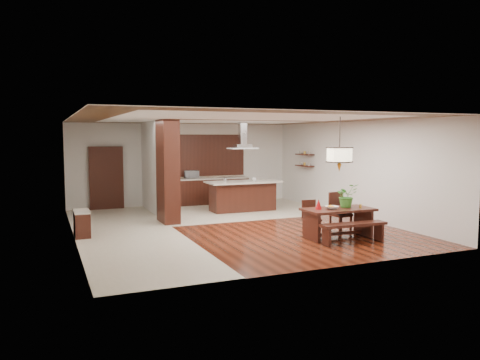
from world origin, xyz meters
name	(u,v)px	position (x,y,z in m)	size (l,w,h in m)	color
room_shell	(230,150)	(0.00, 0.00, 2.06)	(9.00, 9.04, 2.92)	#39140A
tile_hallway	(128,234)	(-2.75, 0.00, 0.01)	(2.50, 9.00, 0.01)	beige
tile_kitchen	(237,210)	(1.25, 2.50, 0.01)	(5.50, 4.00, 0.01)	beige
soffit_band	(230,119)	(0.00, 0.00, 2.88)	(8.00, 9.00, 0.02)	#3A220E
partition_pier	(168,171)	(-1.40, 1.20, 1.45)	(0.45, 1.00, 2.90)	black
partition_stub	(152,167)	(-1.40, 3.30, 1.45)	(0.18, 2.40, 2.90)	silver
hallway_console	(82,223)	(-3.81, 0.20, 0.32)	(0.37, 0.88, 0.63)	black
hallway_doorway	(106,178)	(-2.70, 4.40, 1.05)	(1.10, 0.20, 2.10)	black
rear_counter	(213,191)	(1.00, 4.20, 0.48)	(2.60, 0.62, 0.95)	black
kitchen_window	(210,155)	(1.00, 4.46, 1.75)	(2.60, 0.08, 1.50)	#98622D
shelf_lower	(305,166)	(3.87, 2.60, 1.40)	(0.26, 0.90, 0.04)	black
shelf_upper	(305,154)	(3.87, 2.60, 1.80)	(0.26, 0.90, 0.04)	black
dining_table	(338,216)	(1.88, -2.35, 0.52)	(1.71, 0.87, 0.71)	black
dining_bench	(353,233)	(1.87, -2.96, 0.23)	(1.63, 0.36, 0.46)	black
dining_chair_left	(312,218)	(1.46, -1.82, 0.43)	(0.38, 0.38, 0.85)	black
dining_chair_right	(341,212)	(2.31, -1.83, 0.51)	(0.45, 0.45, 1.01)	black
pendant_lantern	(340,144)	(1.88, -2.35, 2.25)	(0.64, 0.64, 1.31)	#F8E9BE
foliage_plant	(347,196)	(2.15, -2.29, 1.00)	(0.52, 0.45, 0.58)	#377D29
fruit_bowl	(332,208)	(1.66, -2.38, 0.75)	(0.31, 0.31, 0.08)	#BCB5A4
napkin_cone	(319,204)	(1.36, -2.28, 0.83)	(0.15, 0.15, 0.24)	#A10B0D
gold_ornament	(360,206)	(2.42, -2.49, 0.75)	(0.06, 0.06, 0.09)	gold
kitchen_island	(243,196)	(1.35, 2.26, 0.51)	(2.39, 1.06, 0.99)	black
range_hood	(243,135)	(1.35, 2.27, 2.46)	(0.90, 0.55, 0.87)	silver
island_cup	(254,179)	(1.71, 2.15, 1.04)	(0.13, 0.13, 0.11)	silver
microwave	(192,175)	(0.22, 4.22, 1.09)	(0.49, 0.33, 0.27)	#BBBCC2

